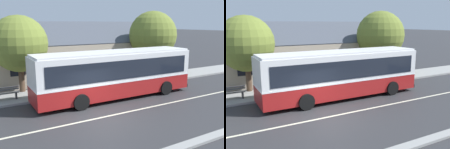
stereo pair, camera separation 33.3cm
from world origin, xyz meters
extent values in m
plane|color=#2D2D30|center=(0.00, 0.00, 0.00)|extent=(300.00, 300.00, 0.00)
cube|color=gray|center=(0.00, 6.00, 0.07)|extent=(60.00, 3.00, 0.15)
cube|color=beige|center=(0.00, 0.00, 0.00)|extent=(60.00, 0.16, 0.01)
cube|color=tan|center=(0.04, 12.39, 1.63)|extent=(25.44, 8.17, 3.25)
cube|color=#424751|center=(0.04, 10.35, 4.23)|extent=(26.04, 4.15, 2.10)
cube|color=#424751|center=(0.04, 14.43, 4.23)|extent=(26.04, 4.15, 2.10)
cube|color=black|center=(-2.92, 8.27, 1.79)|extent=(1.10, 0.06, 1.30)
cube|color=black|center=(3.01, 8.27, 1.79)|extent=(1.10, 0.06, 1.30)
cube|color=black|center=(8.95, 8.27, 1.79)|extent=(1.10, 0.06, 1.30)
cube|color=#4C3323|center=(3.86, 8.27, 1.05)|extent=(1.00, 0.06, 2.10)
cube|color=maroon|center=(2.56, 2.90, 0.80)|extent=(11.39, 2.57, 1.05)
cube|color=white|center=(2.56, 2.90, 1.38)|extent=(11.41, 2.59, 0.10)
cube|color=silver|center=(2.56, 2.90, 2.28)|extent=(11.39, 2.57, 1.71)
cube|color=silver|center=(2.56, 2.90, 3.20)|extent=(11.16, 2.44, 0.12)
cube|color=black|center=(2.57, 4.16, 2.18)|extent=(10.46, 0.09, 1.21)
cube|color=black|center=(2.56, 1.64, 2.18)|extent=(10.46, 0.09, 1.21)
cube|color=black|center=(8.27, 2.87, 2.18)|extent=(0.05, 2.20, 1.21)
cube|color=black|center=(8.27, 2.87, 3.00)|extent=(0.05, 1.75, 0.24)
cube|color=black|center=(8.29, 2.87, 0.40)|extent=(0.10, 2.50, 0.28)
cube|color=#192D99|center=(1.15, 4.18, 0.80)|extent=(3.18, 0.05, 0.74)
cube|color=black|center=(7.01, 4.14, 1.53)|extent=(0.90, 0.04, 2.51)
cylinder|color=black|center=(6.10, 4.13, 0.50)|extent=(1.00, 0.29, 1.00)
cylinder|color=black|center=(6.08, 1.63, 0.50)|extent=(1.00, 0.29, 1.00)
cylinder|color=black|center=(-0.56, 4.17, 0.50)|extent=(1.00, 0.29, 1.00)
cylinder|color=black|center=(-0.57, 1.67, 0.50)|extent=(1.00, 0.29, 1.00)
cube|color=#4C4C4C|center=(-4.26, 5.79, 0.60)|extent=(1.69, 0.10, 0.04)
cube|color=#4C4C4C|center=(-4.26, 5.64, 0.60)|extent=(1.69, 0.10, 0.04)
cube|color=#4C4C4C|center=(-4.26, 5.50, 0.60)|extent=(1.69, 0.10, 0.04)
cube|color=#4C4C4C|center=(-4.26, 5.37, 0.90)|extent=(1.69, 0.04, 0.10)
cube|color=#4C4C4C|center=(-4.26, 5.37, 1.04)|extent=(1.69, 0.04, 0.10)
cube|color=black|center=(-3.59, 5.64, 0.38)|extent=(0.08, 0.43, 0.45)
cube|color=#4C4C4C|center=(0.50, 6.10, 0.60)|extent=(1.59, 0.10, 0.04)
cube|color=#4C4C4C|center=(0.50, 5.95, 0.60)|extent=(1.59, 0.10, 0.04)
cube|color=#4C4C4C|center=(0.50, 5.81, 0.60)|extent=(1.59, 0.10, 0.04)
cube|color=#4C4C4C|center=(0.50, 5.68, 0.90)|extent=(1.59, 0.04, 0.10)
cube|color=#4C4C4C|center=(0.50, 5.68, 1.04)|extent=(1.59, 0.04, 0.10)
cube|color=black|center=(1.13, 5.95, 0.38)|extent=(0.08, 0.43, 0.45)
cube|color=black|center=(-0.14, 5.95, 0.38)|extent=(0.08, 0.43, 0.45)
cylinder|color=#4C3828|center=(9.28, 7.17, 1.27)|extent=(0.34, 0.34, 2.55)
sphere|color=olive|center=(9.28, 7.17, 4.01)|extent=(4.50, 4.50, 4.50)
cylinder|color=#4C3828|center=(-2.85, 7.29, 1.18)|extent=(0.41, 0.41, 2.36)
sphere|color=olive|center=(-2.85, 7.29, 3.68)|extent=(4.06, 4.06, 4.06)
cylinder|color=gray|center=(9.06, 5.00, 1.35)|extent=(0.07, 0.07, 2.40)
cube|color=#1959A5|center=(9.06, 4.98, 2.30)|extent=(0.36, 0.03, 0.48)
camera|label=1|loc=(-6.21, -11.50, 5.13)|focal=40.00mm
camera|label=2|loc=(-5.92, -11.67, 5.13)|focal=40.00mm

